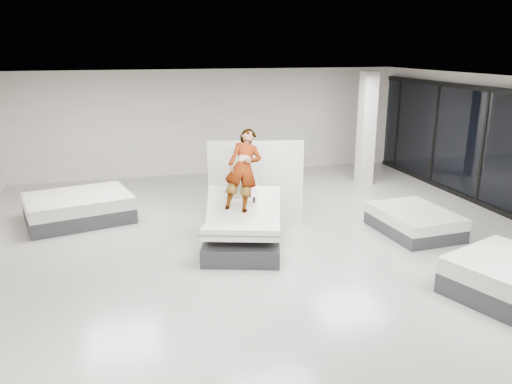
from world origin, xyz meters
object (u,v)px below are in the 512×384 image
hero_bed (243,232)px  person (244,184)px  divider_panel (256,183)px  flat_bed_right_far (414,221)px  column (366,129)px  flat_bed_left_far (79,208)px  remote (254,200)px

hero_bed → person: size_ratio=1.28×
divider_panel → flat_bed_right_far: bearing=-11.3°
person → column: 5.71m
divider_panel → column: bearing=45.4°
hero_bed → flat_bed_right_far: bearing=-0.5°
person → divider_panel: bearing=80.8°
divider_panel → flat_bed_left_far: divider_panel is taller
divider_panel → flat_bed_left_far: 4.09m
flat_bed_left_far → column: column is taller
person → flat_bed_left_far: (-3.30, 2.34, -0.95)m
remote → flat_bed_left_far: 4.43m
hero_bed → divider_panel: size_ratio=1.08×
remote → person: bearing=122.2°
person → flat_bed_right_far: bearing=12.0°
person → flat_bed_right_far: (3.66, -0.35, -1.00)m
flat_bed_left_far → column: 7.95m
flat_bed_left_far → hero_bed: bearing=-39.7°
person → flat_bed_left_far: size_ratio=0.68×
person → divider_panel: 1.24m
person → hero_bed: bearing=-90.0°
flat_bed_right_far → column: 4.20m
column → person: bearing=-141.4°
remote → column: column is taller
remote → divider_panel: bearing=91.1°
remote → flat_bed_right_far: remote is taller
column → hero_bed: bearing=-139.7°
person → flat_bed_right_far: size_ratio=0.92×
flat_bed_right_far → divider_panel: bearing=155.6°
flat_bed_right_far → person: bearing=174.6°
divider_panel → remote: bearing=-93.2°
column → flat_bed_right_far: bearing=-101.5°
divider_panel → flat_bed_left_far: bearing=174.8°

